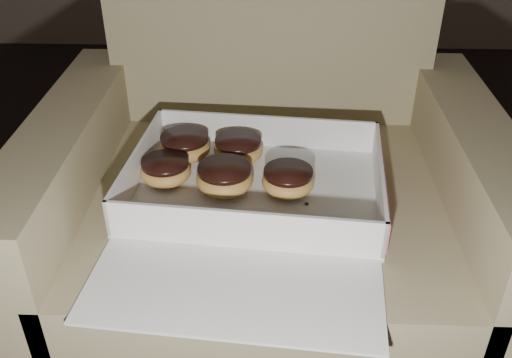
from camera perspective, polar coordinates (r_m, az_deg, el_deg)
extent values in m
cube|color=#8D7E59|center=(1.13, 1.05, -8.51)|extent=(0.65, 0.65, 0.38)
cube|color=#8D7E59|center=(1.19, 1.55, 17.11)|extent=(0.65, 0.13, 0.47)
cube|color=#8D7E59|center=(1.15, -16.83, -5.39)|extent=(0.11, 0.65, 0.50)
cube|color=#8D7E59|center=(1.14, 19.11, -6.08)|extent=(0.11, 0.65, 0.50)
cube|color=white|center=(0.99, 0.00, -1.17)|extent=(0.45, 0.35, 0.01)
cube|color=white|center=(1.10, 1.04, 4.85)|extent=(0.42, 0.05, 0.06)
cube|color=white|center=(0.84, -1.36, -5.01)|extent=(0.42, 0.05, 0.06)
cube|color=white|center=(1.01, -11.71, 1.37)|extent=(0.04, 0.31, 0.06)
cube|color=white|center=(0.97, 12.24, -0.29)|extent=(0.04, 0.31, 0.06)
cube|color=#BF4D74|center=(0.97, 12.51, -0.30)|extent=(0.03, 0.31, 0.05)
cube|color=white|center=(0.80, -2.30, -11.05)|extent=(0.43, 0.22, 0.01)
ellipsoid|color=#BF8142|center=(0.97, 3.22, -0.27)|extent=(0.09, 0.09, 0.04)
cylinder|color=black|center=(0.96, 3.25, 0.67)|extent=(0.08, 0.08, 0.01)
ellipsoid|color=#BF8142|center=(1.07, -7.11, 3.17)|extent=(0.10, 0.10, 0.05)
cylinder|color=black|center=(1.06, -7.18, 4.10)|extent=(0.09, 0.09, 0.01)
ellipsoid|color=#BF8142|center=(1.06, -1.78, 2.91)|extent=(0.09, 0.09, 0.04)
cylinder|color=black|center=(1.05, -1.80, 3.82)|extent=(0.09, 0.09, 0.01)
ellipsoid|color=#BF8142|center=(0.97, -3.15, -0.02)|extent=(0.10, 0.10, 0.05)
cylinder|color=black|center=(0.96, -3.18, 1.01)|extent=(0.09, 0.09, 0.01)
ellipsoid|color=#BF8142|center=(1.01, -9.01, 0.73)|extent=(0.09, 0.09, 0.04)
cylinder|color=black|center=(1.00, -9.10, 1.63)|extent=(0.08, 0.08, 0.01)
ellipsoid|color=black|center=(0.90, 10.10, -5.06)|extent=(0.01, 0.01, 0.00)
ellipsoid|color=black|center=(0.91, 3.61, -4.38)|extent=(0.01, 0.01, 0.00)
ellipsoid|color=black|center=(0.95, 5.09, -2.48)|extent=(0.01, 0.01, 0.00)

